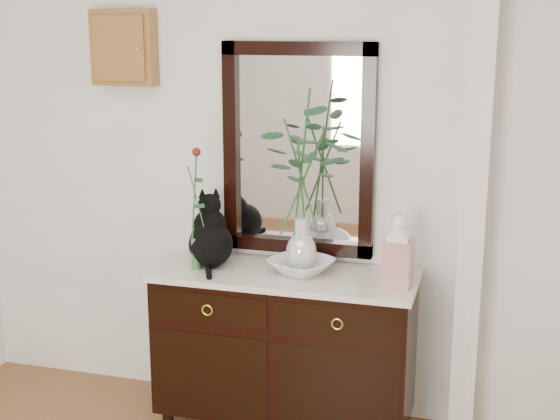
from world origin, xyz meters
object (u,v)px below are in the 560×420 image
(lotus_bowl, at_px, (301,266))
(ginger_jar, at_px, (398,249))
(cat, at_px, (210,230))
(sideboard, at_px, (285,342))

(lotus_bowl, xyz_separation_m, ginger_jar, (0.49, -0.06, 0.15))
(cat, distance_m, ginger_jar, 0.98)
(sideboard, relative_size, lotus_bowl, 4.34)
(cat, bearing_deg, sideboard, -25.84)
(lotus_bowl, height_order, ginger_jar, ginger_jar)
(sideboard, bearing_deg, ginger_jar, -4.68)
(sideboard, distance_m, lotus_bowl, 0.42)
(sideboard, height_order, lotus_bowl, lotus_bowl)
(cat, height_order, ginger_jar, cat)
(cat, bearing_deg, lotus_bowl, -23.97)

